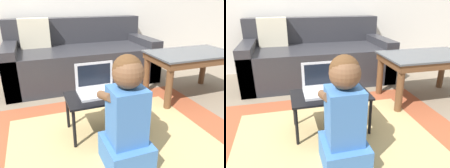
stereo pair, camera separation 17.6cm
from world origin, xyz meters
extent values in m
plane|color=#7F705B|center=(0.00, 0.00, 0.00)|extent=(16.00, 16.00, 0.00)
cube|color=#9E4C2D|center=(-0.15, -0.25, 0.00)|extent=(2.12, 1.75, 0.01)
cube|color=tan|center=(-0.15, -0.25, 0.01)|extent=(1.53, 1.26, 0.00)
cube|color=#2D2D33|center=(-0.04, 1.22, 0.22)|extent=(1.85, 0.90, 0.45)
cube|color=#2D2D33|center=(-0.04, 1.57, 0.62)|extent=(1.85, 0.20, 0.34)
cube|color=#2D2D33|center=(-0.89, 1.22, 0.27)|extent=(0.16, 0.90, 0.54)
cube|color=#2D2D33|center=(0.80, 1.22, 0.27)|extent=(0.16, 0.90, 0.54)
cube|color=beige|center=(-0.59, 1.40, 0.63)|extent=(0.36, 0.14, 0.36)
cube|color=#4C5156|center=(0.96, 0.34, 0.49)|extent=(0.92, 0.55, 0.02)
cube|color=brown|center=(0.96, 0.34, 0.44)|extent=(0.88, 0.53, 0.07)
cylinder|color=brown|center=(0.55, 0.12, 0.24)|extent=(0.07, 0.07, 0.48)
cylinder|color=brown|center=(0.55, 0.56, 0.24)|extent=(0.07, 0.07, 0.48)
cylinder|color=brown|center=(1.36, 0.56, 0.24)|extent=(0.07, 0.07, 0.48)
cube|color=black|center=(-0.15, -0.04, 0.32)|extent=(0.62, 0.33, 0.02)
cylinder|color=black|center=(-0.43, -0.18, 0.16)|extent=(0.02, 0.02, 0.31)
cylinder|color=black|center=(0.14, -0.18, 0.16)|extent=(0.02, 0.02, 0.31)
cylinder|color=black|center=(-0.43, 0.10, 0.16)|extent=(0.02, 0.02, 0.31)
cylinder|color=black|center=(0.14, 0.10, 0.16)|extent=(0.02, 0.02, 0.31)
cube|color=silver|center=(-0.19, -0.01, 0.34)|extent=(0.31, 0.22, 0.02)
cube|color=silver|center=(-0.19, -0.03, 0.35)|extent=(0.26, 0.13, 0.00)
cube|color=silver|center=(-0.19, 0.10, 0.45)|extent=(0.31, 0.01, 0.21)
cube|color=black|center=(-0.19, 0.09, 0.45)|extent=(0.27, 0.00, 0.17)
ellipsoid|color=#234CB2|center=(0.01, -0.04, 0.35)|extent=(0.07, 0.10, 0.03)
cube|color=#3D70B2|center=(-0.15, -0.47, 0.09)|extent=(0.28, 0.31, 0.19)
cube|color=#3D70B2|center=(-0.15, -0.47, 0.37)|extent=(0.21, 0.20, 0.36)
sphere|color=brown|center=(-0.15, -0.47, 0.64)|extent=(0.18, 0.18, 0.18)
sphere|color=brown|center=(-0.15, -0.45, 0.66)|extent=(0.18, 0.18, 0.18)
cylinder|color=brown|center=(-0.25, -0.36, 0.47)|extent=(0.06, 0.23, 0.12)
cylinder|color=brown|center=(-0.05, -0.36, 0.47)|extent=(0.06, 0.23, 0.12)
camera|label=1|loc=(-0.64, -1.52, 1.04)|focal=35.00mm
camera|label=2|loc=(-0.47, -1.57, 1.04)|focal=35.00mm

